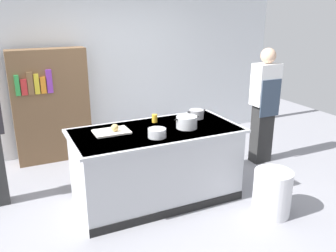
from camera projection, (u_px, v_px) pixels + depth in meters
The scene contains 12 objects.
ground_plane at pixel (157, 198), 4.42m from camera, with size 10.00×10.00×0.00m, color gray.
back_wall at pixel (104, 57), 5.75m from camera, with size 6.40×0.12×3.00m, color silver.
counter_island at pixel (156, 164), 4.27m from camera, with size 1.98×0.98×0.90m.
cutting_board at pixel (112, 132), 4.04m from camera, with size 0.40×0.28×0.02m, color silver.
onion at pixel (115, 128), 4.00m from camera, with size 0.09×0.09×0.09m, color tan.
stock_pot at pixel (187, 122), 4.18m from camera, with size 0.31×0.25×0.14m.
sauce_pan at pixel (196, 114), 4.56m from camera, with size 0.25×0.19×0.11m.
mixing_bowl at pixel (157, 133), 3.88m from camera, with size 0.20×0.20×0.10m, color #B7BABF.
juice_cup at pixel (155, 118), 4.40m from camera, with size 0.07×0.07×0.10m, color yellow.
trash_bin at pixel (272, 193), 4.01m from camera, with size 0.43×0.43×0.53m, color silver.
person_chef at pixel (264, 104), 5.22m from camera, with size 0.38×0.25×1.72m.
bookshelf at pixel (51, 106), 5.32m from camera, with size 1.10×0.31×1.70m.
Camera 1 is at (-1.55, -3.60, 2.24)m, focal length 38.04 mm.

